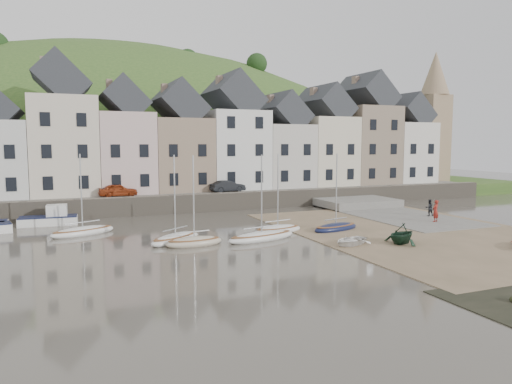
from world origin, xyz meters
name	(u,v)px	position (x,y,z in m)	size (l,w,h in m)	color
ground	(289,244)	(0.00, 0.00, 0.00)	(160.00, 160.00, 0.00)	#453F36
quay_land	(180,190)	(0.00, 32.00, 0.75)	(90.00, 30.00, 1.50)	#325421
quay_street	(205,192)	(0.00, 20.50, 1.55)	(70.00, 7.00, 0.10)	slate
seawall	(215,202)	(0.00, 17.00, 0.90)	(70.00, 1.20, 1.80)	slate
beach	(416,232)	(11.00, 0.00, 0.03)	(18.00, 26.00, 0.06)	brown
slipway	(392,214)	(15.00, 8.00, 0.06)	(8.00, 18.00, 0.12)	slate
hillside	(119,278)	(-5.00, 60.00, -17.99)	(134.40, 84.00, 84.00)	#325421
townhouse_terrace	(210,139)	(1.76, 24.00, 7.32)	(61.05, 8.00, 13.93)	white
church_spire	(434,113)	(34.55, 24.00, 11.06)	(4.00, 4.00, 18.00)	#997F60
sailboat_0	(83,231)	(-13.02, 8.86, 0.26)	(5.24, 3.42, 6.32)	white
sailboat_1	(175,238)	(-7.14, 3.53, 0.26)	(4.67, 3.98, 6.32)	white
sailboat_2	(194,242)	(-6.23, 1.94, 0.27)	(4.06, 1.77, 6.32)	#C3B59C
sailboat_3	(278,229)	(0.91, 3.82, 0.26)	(4.51, 2.33, 6.32)	white
sailboat_4	(262,236)	(-1.29, 1.84, 0.26)	(5.83, 2.74, 6.32)	white
sailboat_5	(336,227)	(5.56, 2.92, 0.26)	(4.67, 2.57, 6.32)	#131A3C
motorboat_2	(50,218)	(-15.33, 14.41, 0.58)	(4.75, 2.05, 1.70)	white
rowboat_white	(350,240)	(3.50, -2.18, 0.36)	(2.05, 2.87, 0.59)	white
rowboat_green	(402,234)	(6.92, -3.25, 0.77)	(2.33, 2.69, 1.42)	#152F1F
person_red	(436,211)	(15.42, 2.68, 1.06)	(0.69, 0.45, 1.89)	maroon
person_dark	(429,208)	(17.21, 5.39, 0.90)	(0.76, 0.59, 1.56)	black
car_left	(118,190)	(-9.16, 19.50, 2.24)	(1.50, 3.74, 1.27)	#9A3716
car_right	(228,186)	(2.30, 19.50, 2.23)	(1.33, 3.81, 1.26)	black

